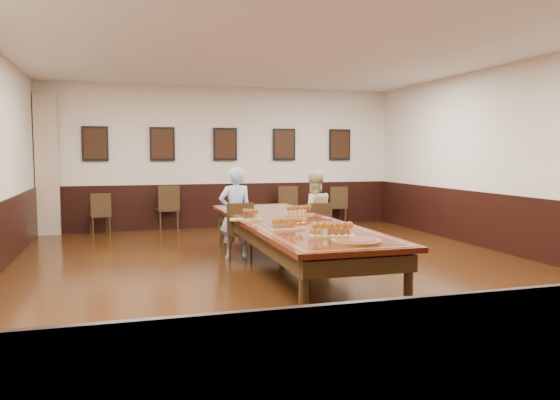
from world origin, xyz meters
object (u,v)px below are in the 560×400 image
object	(u,v)px
chair_woman	(315,229)
carved_platter	(356,241)
spare_chair_b	(167,208)
person_man	(235,213)
person_woman	(314,213)
chair_man	(237,231)
conference_table	(290,230)
spare_chair_c	(288,206)
spare_chair_d	(336,205)
spare_chair_a	(99,214)

from	to	relation	value
chair_woman	carved_platter	xyz separation A→B (m)	(-0.67, -3.11, 0.32)
spare_chair_b	carved_platter	size ratio (longest dim) A/B	1.49
person_man	person_woman	world-z (taller)	person_man
person_man	person_woman	bearing A→B (deg)	171.58
chair_man	chair_woman	bearing A→B (deg)	171.67
chair_man	conference_table	xyz separation A→B (m)	(0.52, -1.16, 0.15)
chair_man	spare_chair_c	distance (m)	4.05
person_woman	chair_woman	bearing A→B (deg)	90.00
spare_chair_b	spare_chair_c	bearing A→B (deg)	168.15
person_man	spare_chair_d	bearing A→B (deg)	-136.42
chair_woman	spare_chair_b	bearing A→B (deg)	-59.79
spare_chair_a	person_woman	size ratio (longest dim) A/B	0.62
spare_chair_a	spare_chair_d	size ratio (longest dim) A/B	0.96
spare_chair_b	chair_woman	bearing A→B (deg)	109.74
spare_chair_c	spare_chair_d	world-z (taller)	spare_chair_c
person_man	carved_platter	world-z (taller)	person_man
chair_woman	spare_chair_c	xyz separation A→B (m)	(0.64, 3.66, 0.02)
spare_chair_d	conference_table	size ratio (longest dim) A/B	0.18
spare_chair_a	person_man	xyz separation A→B (m)	(2.21, -3.31, 0.30)
spare_chair_a	conference_table	bearing A→B (deg)	108.74
chair_man	person_man	world-z (taller)	person_man
spare_chair_b	conference_table	bearing A→B (deg)	96.01
spare_chair_a	person_man	world-z (taller)	person_man
chair_man	spare_chair_c	xyz separation A→B (m)	(1.94, 3.55, 0.01)
spare_chair_b	conference_table	size ratio (longest dim) A/B	0.20
spare_chair_d	spare_chair_a	bearing A→B (deg)	4.84
chair_man	spare_chair_b	distance (m)	3.76
spare_chair_b	person_man	bearing A→B (deg)	93.30
carved_platter	chair_woman	bearing A→B (deg)	77.84
chair_woman	spare_chair_a	size ratio (longest dim) A/B	1.03
spare_chair_a	person_man	distance (m)	3.99
chair_man	person_man	bearing A→B (deg)	-90.00
spare_chair_d	person_woman	size ratio (longest dim) A/B	0.65
person_woman	conference_table	bearing A→B (deg)	57.13
person_woman	chair_man	bearing A→B (deg)	0.64
chair_woman	spare_chair_c	bearing A→B (deg)	-99.02
spare_chair_d	conference_table	xyz separation A→B (m)	(-2.61, -4.66, 0.16)
spare_chair_a	spare_chair_b	size ratio (longest dim) A/B	0.88
spare_chair_d	person_woman	world-z (taller)	person_woman
chair_woman	spare_chair_a	world-z (taller)	chair_woman
spare_chair_b	spare_chair_c	size ratio (longest dim) A/B	1.06
chair_man	spare_chair_b	world-z (taller)	spare_chair_b
person_woman	carved_platter	distance (m)	3.27
chair_man	person_man	xyz separation A→B (m)	(-0.01, 0.10, 0.28)
spare_chair_a	spare_chair_b	distance (m)	1.43
spare_chair_a	spare_chair_b	world-z (taller)	spare_chair_b
chair_woman	conference_table	bearing A→B (deg)	54.85
chair_man	spare_chair_d	xyz separation A→B (m)	(3.13, 3.51, -0.01)
chair_woman	carved_platter	distance (m)	3.19
spare_chair_d	carved_platter	xyz separation A→B (m)	(-2.51, -6.72, 0.31)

